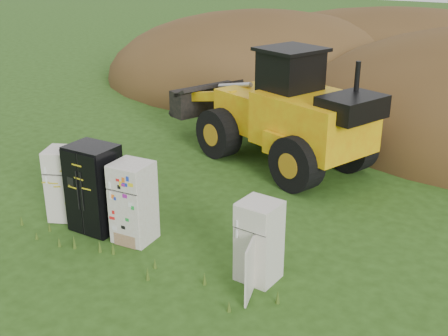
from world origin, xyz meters
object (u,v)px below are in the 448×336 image
at_px(fridge_black_side, 95,188).
at_px(fridge_open_door, 259,241).
at_px(fridge_sticker, 133,202).
at_px(fridge_leftmost, 66,184).
at_px(wheel_loader, 268,102).

relative_size(fridge_black_side, fridge_open_door, 1.23).
distance_m(fridge_sticker, fridge_open_door, 2.94).
relative_size(fridge_leftmost, fridge_black_side, 0.86).
height_order(fridge_sticker, fridge_open_door, fridge_sticker).
distance_m(fridge_black_side, fridge_sticker, 1.05).
relative_size(fridge_sticker, wheel_loader, 0.25).
xyz_separation_m(fridge_leftmost, wheel_loader, (2.06, 5.91, 0.83)).
distance_m(fridge_leftmost, fridge_open_door, 4.94).
bearing_deg(fridge_open_door, wheel_loader, 119.76).
relative_size(fridge_black_side, fridge_sticker, 1.11).
bearing_deg(fridge_black_side, fridge_open_door, 0.45).
relative_size(fridge_open_door, wheel_loader, 0.23).
relative_size(fridge_leftmost, fridge_open_door, 1.06).
relative_size(fridge_black_side, wheel_loader, 0.28).
xyz_separation_m(fridge_open_door, wheel_loader, (-2.87, 5.90, 0.88)).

